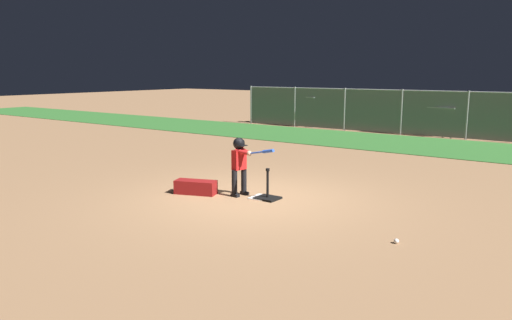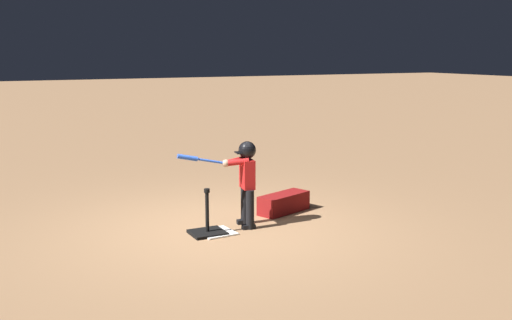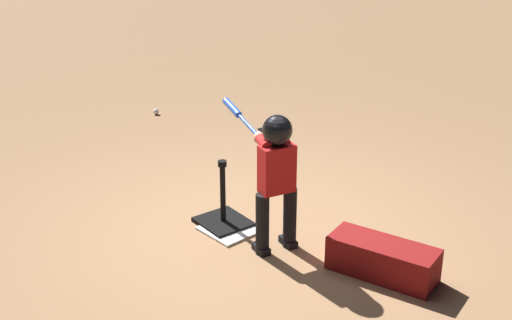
{
  "view_description": "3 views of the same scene",
  "coord_description": "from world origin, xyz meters",
  "views": [
    {
      "loc": [
        5.64,
        -7.68,
        2.47
      ],
      "look_at": [
        0.12,
        -0.08,
        0.79
      ],
      "focal_mm": 35.0,
      "sensor_mm": 36.0,
      "label": 1
    },
    {
      "loc": [
        3.06,
        7.15,
        2.36
      ],
      "look_at": [
        -0.44,
        0.15,
        0.94
      ],
      "focal_mm": 42.0,
      "sensor_mm": 36.0,
      "label": 2
    },
    {
      "loc": [
        -4.4,
        3.26,
        2.98
      ],
      "look_at": [
        -0.34,
        0.21,
        0.84
      ],
      "focal_mm": 50.0,
      "sensor_mm": 36.0,
      "label": 3
    }
  ],
  "objects": [
    {
      "name": "batting_tee",
      "position": [
        0.26,
        0.12,
        0.08
      ],
      "size": [
        0.44,
        0.4,
        0.61
      ],
      "color": "black",
      "rests_on": "ground_plane"
    },
    {
      "name": "ground_plane",
      "position": [
        0.0,
        0.0,
        0.0
      ],
      "size": [
        90.0,
        90.0,
        0.0
      ],
      "primitive_type": "plane",
      "color": "#99704C"
    },
    {
      "name": "home_plate",
      "position": [
        0.13,
        0.13,
        0.01
      ],
      "size": [
        0.48,
        0.48,
        0.02
      ],
      "primitive_type": "cube",
      "rotation": [
        0.0,
        0.0,
        0.09
      ],
      "color": "white",
      "rests_on": "ground_plane"
    },
    {
      "name": "equipment_bag",
      "position": [
        -1.17,
        -0.39,
        0.14
      ],
      "size": [
        0.9,
        0.59,
        0.28
      ],
      "primitive_type": "cube",
      "rotation": [
        0.0,
        0.0,
        0.35
      ],
      "color": "maroon",
      "rests_on": "ground_plane"
    },
    {
      "name": "batter_child",
      "position": [
        -0.33,
        0.02,
        0.75
      ],
      "size": [
        1.06,
        0.38,
        1.18
      ],
      "color": "black",
      "rests_on": "ground_plane"
    }
  ]
}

